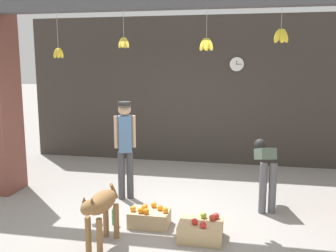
{
  "coord_description": "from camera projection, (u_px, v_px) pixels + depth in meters",
  "views": [
    {
      "loc": [
        1.11,
        -5.28,
        2.2
      ],
      "look_at": [
        0.0,
        0.42,
        1.21
      ],
      "focal_mm": 40.0,
      "sensor_mm": 36.0,
      "label": 1
    }
  ],
  "objects": [
    {
      "name": "ground_plane",
      "position": [
        163.0,
        209.0,
        5.68
      ],
      "size": [
        60.0,
        60.0,
        0.0
      ],
      "primitive_type": "plane",
      "color": "gray"
    },
    {
      "name": "shop_back_wall",
      "position": [
        189.0,
        91.0,
        8.18
      ],
      "size": [
        7.23,
        0.12,
        3.18
      ],
      "primitive_type": "cube",
      "color": "#38332D",
      "rests_on": "ground_plane"
    },
    {
      "name": "storefront_awning",
      "position": [
        165.0,
        3.0,
        5.29
      ],
      "size": [
        5.33,
        0.3,
        0.93
      ],
      "color": "#4C4C51"
    },
    {
      "name": "dog",
      "position": [
        101.0,
        207.0,
        4.43
      ],
      "size": [
        0.3,
        0.87,
        0.73
      ],
      "rotation": [
        0.0,
        0.0,
        -1.67
      ],
      "color": "olive",
      "rests_on": "ground_plane"
    },
    {
      "name": "shopkeeper",
      "position": [
        125.0,
        143.0,
        5.97
      ],
      "size": [
        0.32,
        0.29,
        1.59
      ],
      "rotation": [
        0.0,
        0.0,
        3.52
      ],
      "color": "#424247",
      "rests_on": "ground_plane"
    },
    {
      "name": "worker_stooping",
      "position": [
        265.0,
        166.0,
        5.63
      ],
      "size": [
        0.32,
        0.76,
        0.99
      ],
      "rotation": [
        0.0,
        0.0,
        0.17
      ],
      "color": "#56565B",
      "rests_on": "ground_plane"
    },
    {
      "name": "fruit_crate_oranges",
      "position": [
        149.0,
        217.0,
        5.09
      ],
      "size": [
        0.54,
        0.36,
        0.29
      ],
      "color": "tan",
      "rests_on": "ground_plane"
    },
    {
      "name": "fruit_crate_apples",
      "position": [
        201.0,
        230.0,
        4.7
      ],
      "size": [
        0.55,
        0.44,
        0.3
      ],
      "color": "tan",
      "rests_on": "ground_plane"
    },
    {
      "name": "water_bottle",
      "position": [
        114.0,
        217.0,
        5.12
      ],
      "size": [
        0.07,
        0.07,
        0.24
      ],
      "color": "#38934C",
      "rests_on": "ground_plane"
    },
    {
      "name": "wall_clock",
      "position": [
        237.0,
        64.0,
        7.82
      ],
      "size": [
        0.31,
        0.03,
        0.31
      ],
      "color": "black"
    }
  ]
}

